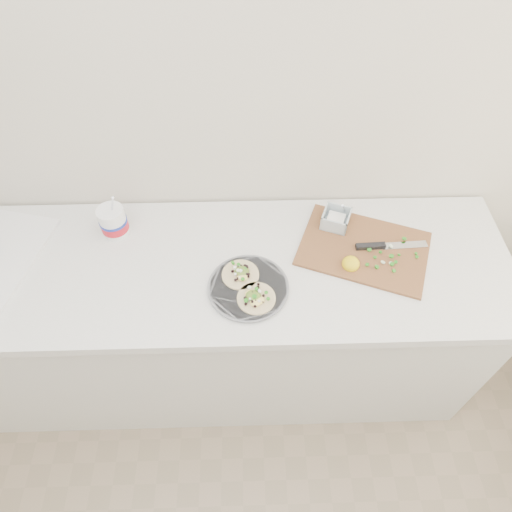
{
  "coord_description": "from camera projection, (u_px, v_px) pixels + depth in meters",
  "views": [
    {
      "loc": [
        0.24,
        0.39,
        2.23
      ],
      "look_at": [
        0.27,
        1.4,
        0.96
      ],
      "focal_mm": 32.0,
      "sensor_mm": 36.0,
      "label": 1
    }
  ],
  "objects": [
    {
      "name": "counter",
      "position": [
        196.0,
        323.0,
        2.03
      ],
      "size": [
        2.44,
        0.66,
        0.9
      ],
      "color": "silver",
      "rests_on": "ground"
    },
    {
      "name": "tub",
      "position": [
        113.0,
        220.0,
        1.72
      ],
      "size": [
        0.1,
        0.1,
        0.23
      ],
      "rotation": [
        0.0,
        0.0,
        0.42
      ],
      "color": "white",
      "rests_on": "counter"
    },
    {
      "name": "cutboard",
      "position": [
        363.0,
        244.0,
        1.71
      ],
      "size": [
        0.55,
        0.47,
        0.07
      ],
      "rotation": [
        0.0,
        0.0,
        -0.37
      ],
      "color": "brown",
      "rests_on": "counter"
    },
    {
      "name": "taco_plate",
      "position": [
        248.0,
        286.0,
        1.59
      ],
      "size": [
        0.29,
        0.29,
        0.04
      ],
      "rotation": [
        0.0,
        0.0,
        0.22
      ],
      "color": "slate",
      "rests_on": "counter"
    }
  ]
}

